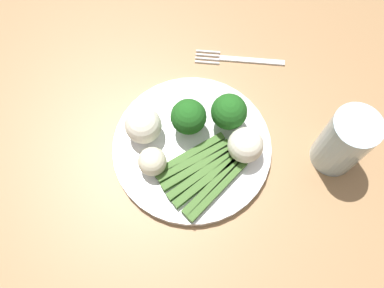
% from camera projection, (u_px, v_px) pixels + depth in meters
% --- Properties ---
extents(ground_plane, '(6.00, 6.00, 0.02)m').
position_uv_depth(ground_plane, '(206.00, 247.00, 1.34)').
color(ground_plane, gray).
extents(dining_table, '(1.32, 1.07, 0.76)m').
position_uv_depth(dining_table, '(217.00, 194.00, 0.72)').
color(dining_table, '#9E754C').
rests_on(dining_table, ground_plane).
extents(plate, '(0.26, 0.26, 0.01)m').
position_uv_depth(plate, '(192.00, 147.00, 0.65)').
color(plate, white).
rests_on(plate, dining_table).
extents(asparagus_bundle, '(0.15, 0.14, 0.01)m').
position_uv_depth(asparagus_bundle, '(203.00, 173.00, 0.61)').
color(asparagus_bundle, '#3D6626').
rests_on(asparagus_bundle, plate).
extents(broccoli_right, '(0.06, 0.06, 0.07)m').
position_uv_depth(broccoli_right, '(229.00, 112.00, 0.62)').
color(broccoli_right, '#4C7F2B').
rests_on(broccoli_right, plate).
extents(broccoli_back_right, '(0.06, 0.06, 0.07)m').
position_uv_depth(broccoli_back_right, '(189.00, 117.00, 0.61)').
color(broccoli_back_right, '#4C7F2B').
rests_on(broccoli_back_right, plate).
extents(cauliflower_near_fork, '(0.05, 0.05, 0.05)m').
position_uv_depth(cauliflower_near_fork, '(152.00, 162.00, 0.60)').
color(cauliflower_near_fork, beige).
rests_on(cauliflower_near_fork, plate).
extents(cauliflower_left, '(0.06, 0.06, 0.06)m').
position_uv_depth(cauliflower_left, '(143.00, 125.00, 0.62)').
color(cauliflower_left, white).
rests_on(cauliflower_left, plate).
extents(cauliflower_front, '(0.06, 0.06, 0.06)m').
position_uv_depth(cauliflower_front, '(245.00, 145.00, 0.61)').
color(cauliflower_front, white).
rests_on(cauliflower_front, plate).
extents(fork, '(0.05, 0.17, 0.00)m').
position_uv_depth(fork, '(238.00, 59.00, 0.72)').
color(fork, silver).
rests_on(fork, dining_table).
extents(water_glass, '(0.07, 0.07, 0.12)m').
position_uv_depth(water_glass, '(344.00, 142.00, 0.59)').
color(water_glass, silver).
rests_on(water_glass, dining_table).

